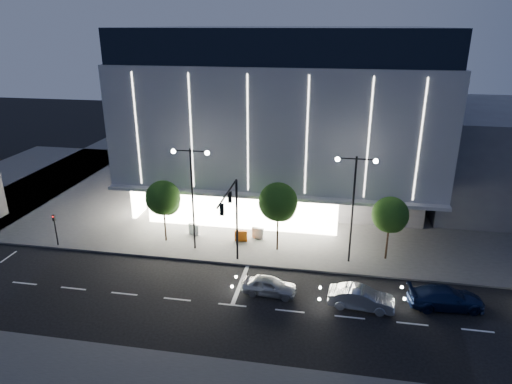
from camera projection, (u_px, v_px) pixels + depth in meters
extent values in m
plane|color=black|center=(210.00, 291.00, 33.30)|extent=(160.00, 160.00, 0.00)
cube|color=#474747|center=(304.00, 186.00, 54.61)|extent=(70.00, 40.00, 0.15)
cube|color=#4C4C51|center=(288.00, 169.00, 54.27)|extent=(28.00, 21.00, 4.00)
cube|color=#97979C|center=(288.00, 109.00, 49.81)|extent=(30.00, 25.00, 11.00)
cube|color=black|center=(289.00, 42.00, 47.38)|extent=(29.40, 24.50, 3.00)
cube|color=white|center=(240.00, 210.00, 42.48)|extent=(18.00, 0.40, 3.60)
cube|color=white|center=(153.00, 185.00, 49.15)|extent=(0.40, 10.00, 3.60)
cube|color=#97979C|center=(271.00, 195.00, 40.34)|extent=(30.00, 2.00, 0.30)
cube|color=white|center=(271.00, 135.00, 38.26)|extent=(24.00, 0.06, 10.00)
cube|color=#4C4C51|center=(500.00, 154.00, 49.44)|extent=(16.00, 20.00, 10.00)
cylinder|color=black|center=(237.00, 221.00, 36.35)|extent=(0.18, 0.18, 7.00)
cylinder|color=black|center=(227.00, 193.00, 32.46)|extent=(0.14, 5.80, 0.14)
cube|color=black|center=(230.00, 197.00, 33.31)|extent=(0.28, 0.18, 0.85)
cube|color=black|center=(222.00, 210.00, 31.10)|extent=(0.28, 0.18, 0.85)
sphere|color=#FF0C0C|center=(228.00, 193.00, 33.23)|extent=(0.14, 0.14, 0.14)
cylinder|color=black|center=(193.00, 201.00, 37.77)|extent=(0.16, 0.16, 9.00)
cylinder|color=black|center=(182.00, 150.00, 36.39)|extent=(1.40, 0.10, 0.10)
cylinder|color=black|center=(199.00, 151.00, 36.16)|extent=(1.40, 0.10, 0.10)
sphere|color=white|center=(173.00, 151.00, 36.54)|extent=(0.36, 0.36, 0.36)
sphere|color=white|center=(207.00, 153.00, 36.08)|extent=(0.36, 0.36, 0.36)
cylinder|color=black|center=(352.00, 212.00, 35.63)|extent=(0.16, 0.16, 9.00)
cylinder|color=black|center=(347.00, 158.00, 34.25)|extent=(1.40, 0.10, 0.10)
cylinder|color=black|center=(366.00, 159.00, 34.02)|extent=(1.40, 0.10, 0.10)
sphere|color=white|center=(338.00, 159.00, 34.40)|extent=(0.36, 0.36, 0.36)
sphere|color=white|center=(376.00, 161.00, 33.94)|extent=(0.36, 0.36, 0.36)
cylinder|color=black|center=(56.00, 231.00, 39.40)|extent=(0.12, 0.12, 3.00)
cube|color=black|center=(54.00, 218.00, 38.99)|extent=(0.22, 0.16, 0.55)
sphere|color=#FF0C0C|center=(53.00, 217.00, 38.83)|extent=(0.10, 0.10, 0.10)
cylinder|color=black|center=(165.00, 222.00, 40.09)|extent=(0.16, 0.16, 3.78)
sphere|color=#143B10|center=(163.00, 198.00, 39.29)|extent=(3.02, 3.02, 3.02)
sphere|color=#143B10|center=(168.00, 203.00, 39.61)|extent=(2.16, 2.16, 2.16)
sphere|color=#143B10|center=(160.00, 202.00, 39.30)|extent=(1.94, 1.94, 1.94)
cylinder|color=black|center=(278.00, 229.00, 38.40)|extent=(0.16, 0.16, 4.06)
sphere|color=#143B10|center=(278.00, 202.00, 37.53)|extent=(3.25, 3.25, 3.25)
sphere|color=#143B10|center=(282.00, 208.00, 37.87)|extent=(2.32, 2.32, 2.32)
sphere|color=#143B10|center=(275.00, 206.00, 37.55)|extent=(2.09, 2.09, 2.09)
cylinder|color=black|center=(387.00, 240.00, 36.99)|extent=(0.16, 0.16, 3.64)
sphere|color=#143B10|center=(390.00, 215.00, 36.21)|extent=(2.91, 2.91, 2.91)
sphere|color=#143B10|center=(393.00, 220.00, 36.53)|extent=(2.08, 2.08, 2.08)
sphere|color=#143B10|center=(387.00, 219.00, 36.22)|extent=(1.87, 1.87, 1.87)
imported|color=#ABAFB3|center=(269.00, 286.00, 32.66)|extent=(4.07, 1.84, 1.35)
imported|color=#B8BBC0|center=(361.00, 298.00, 31.08)|extent=(4.57, 1.93, 1.47)
imported|color=#132047|center=(446.00, 298.00, 31.13)|extent=(5.29, 2.64, 1.47)
cube|color=white|center=(194.00, 229.00, 41.65)|extent=(1.12, 0.63, 1.00)
cube|color=#E55E0C|center=(241.00, 236.00, 40.37)|extent=(1.12, 0.35, 1.00)
cube|color=#B8B8B8|center=(258.00, 233.00, 40.93)|extent=(1.13, 0.55, 1.00)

